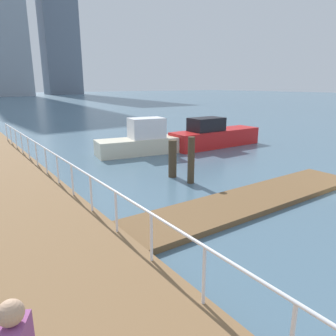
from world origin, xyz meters
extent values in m
plane|color=slate|center=(0.00, 20.00, 0.00)|extent=(300.00, 300.00, 0.00)
cube|color=brown|center=(1.81, 9.69, 0.09)|extent=(10.62, 2.00, 0.18)
cylinder|color=white|center=(-3.15, 6.37, 0.93)|extent=(0.06, 0.06, 1.05)
cylinder|color=white|center=(-3.15, 7.99, 0.93)|extent=(0.06, 0.06, 1.05)
cylinder|color=white|center=(-3.15, 9.60, 0.93)|extent=(0.06, 0.06, 1.05)
cylinder|color=white|center=(-3.15, 11.22, 0.93)|extent=(0.06, 0.06, 1.05)
cylinder|color=white|center=(-3.15, 12.84, 0.93)|extent=(0.06, 0.06, 1.05)
cylinder|color=white|center=(-3.15, 14.46, 0.93)|extent=(0.06, 0.06, 1.05)
cylinder|color=white|center=(-3.15, 16.07, 0.93)|extent=(0.06, 0.06, 1.05)
cylinder|color=white|center=(-3.15, 17.69, 0.93)|extent=(0.06, 0.06, 1.05)
cylinder|color=white|center=(-3.15, 19.31, 0.93)|extent=(0.06, 0.06, 1.05)
cylinder|color=white|center=(-3.15, 20.93, 0.93)|extent=(0.06, 0.06, 1.05)
cylinder|color=white|center=(-3.15, 22.54, 0.93)|extent=(0.06, 0.06, 1.05)
cylinder|color=white|center=(-3.15, 24.16, 0.93)|extent=(0.06, 0.06, 1.05)
cylinder|color=white|center=(-3.15, 25.78, 0.93)|extent=(0.06, 0.06, 1.05)
cylinder|color=white|center=(-3.15, 10.41, 1.45)|extent=(0.06, 30.73, 0.06)
cylinder|color=#473826|center=(1.55, 13.76, 0.81)|extent=(0.36, 0.36, 1.63)
cylinder|color=#473826|center=(1.66, 12.61, 0.96)|extent=(0.28, 0.28, 1.92)
cube|color=beige|center=(2.82, 18.67, 0.45)|extent=(5.33, 2.44, 0.91)
cube|color=white|center=(3.20, 18.61, 1.49)|extent=(2.15, 1.60, 1.16)
cube|color=red|center=(7.99, 17.86, 0.54)|extent=(6.42, 1.68, 1.08)
cube|color=black|center=(7.15, 17.86, 1.49)|extent=(2.18, 1.34, 0.83)
sphere|color=tan|center=(-6.01, 5.67, 2.05)|extent=(0.23, 0.23, 0.23)
cube|color=slate|center=(34.24, 134.13, 33.71)|extent=(13.23, 9.96, 67.41)
camera|label=1|loc=(-6.21, 3.03, 3.95)|focal=33.52mm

